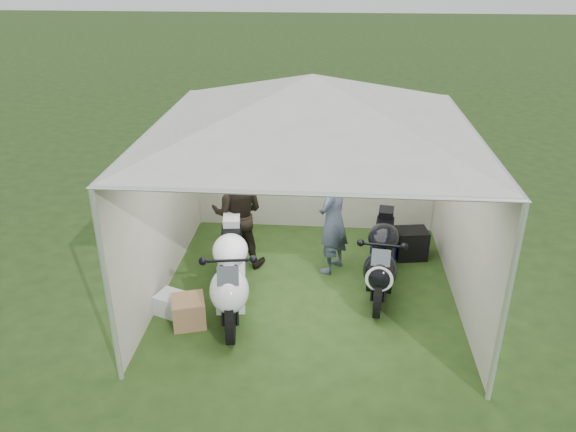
% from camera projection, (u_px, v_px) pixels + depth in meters
% --- Properties ---
extents(ground, '(80.00, 80.00, 0.00)m').
position_uv_depth(ground, '(309.00, 289.00, 7.92)').
color(ground, '#243B16').
rests_on(ground, ground).
extents(canopy_tent, '(5.66, 5.66, 3.00)m').
position_uv_depth(canopy_tent, '(312.00, 108.00, 6.85)').
color(canopy_tent, silver).
rests_on(canopy_tent, ground).
extents(motorcycle_white, '(0.65, 2.10, 1.03)m').
position_uv_depth(motorcycle_white, '(231.00, 273.00, 7.19)').
color(motorcycle_white, black).
rests_on(motorcycle_white, ground).
extents(motorcycle_black, '(0.58, 1.95, 0.96)m').
position_uv_depth(motorcycle_black, '(382.00, 257.00, 7.64)').
color(motorcycle_black, black).
rests_on(motorcycle_black, ground).
extents(paddock_stand, '(0.42, 0.29, 0.29)m').
position_uv_depth(paddock_stand, '(383.00, 252.00, 8.60)').
color(paddock_stand, '#0A16BA').
rests_on(paddock_stand, ground).
extents(person_dark_jacket, '(0.82, 0.65, 1.64)m').
position_uv_depth(person_dark_jacket, '(238.00, 214.00, 8.25)').
color(person_dark_jacket, black).
rests_on(person_dark_jacket, ground).
extents(person_blue_jacket, '(0.64, 0.72, 1.66)m').
position_uv_depth(person_blue_jacket, '(333.00, 219.00, 8.05)').
color(person_blue_jacket, slate).
rests_on(person_blue_jacket, ground).
extents(equipment_box, '(0.52, 0.44, 0.47)m').
position_uv_depth(equipment_box, '(411.00, 243.00, 8.65)').
color(equipment_box, black).
rests_on(equipment_box, ground).
extents(crate_0, '(0.50, 0.45, 0.27)m').
position_uv_depth(crate_0, '(173.00, 304.00, 7.33)').
color(crate_0, silver).
rests_on(crate_0, ground).
extents(crate_1, '(0.51, 0.51, 0.36)m').
position_uv_depth(crate_1, '(189.00, 311.00, 7.11)').
color(crate_1, '#8E6A47').
rests_on(crate_1, ground).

